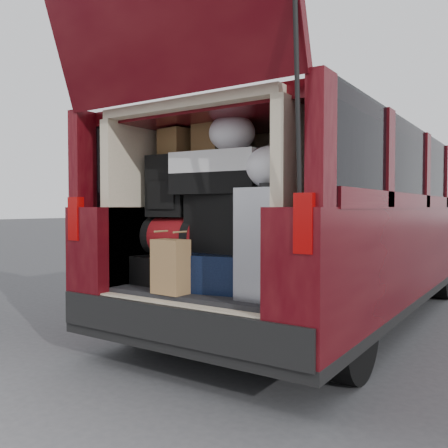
{
  "coord_description": "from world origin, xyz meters",
  "views": [
    {
      "loc": [
        1.83,
        -2.49,
        1.1
      ],
      "look_at": [
        0.02,
        0.2,
        0.98
      ],
      "focal_mm": 38.0,
      "sensor_mm": 36.0,
      "label": 1
    }
  ],
  "objects_px": {
    "twotone_duffel": "(221,173)",
    "black_soft_case": "(230,223)",
    "kraft_bag": "(170,267)",
    "navy_hardshell": "(224,270)",
    "black_hardshell": "(173,269)",
    "silver_roller": "(273,243)",
    "backpack": "(170,186)",
    "red_duffel": "(175,236)"
  },
  "relations": [
    {
      "from": "navy_hardshell",
      "to": "black_soft_case",
      "type": "xyz_separation_m",
      "value": [
        0.03,
        0.03,
        0.32
      ]
    },
    {
      "from": "silver_roller",
      "to": "twotone_duffel",
      "type": "distance_m",
      "value": 0.64
    },
    {
      "from": "kraft_bag",
      "to": "red_duffel",
      "type": "bearing_deg",
      "value": 128.54
    },
    {
      "from": "silver_roller",
      "to": "backpack",
      "type": "height_order",
      "value": "backpack"
    },
    {
      "from": "black_hardshell",
      "to": "twotone_duffel",
      "type": "bearing_deg",
      "value": 9.96
    },
    {
      "from": "black_soft_case",
      "to": "twotone_duffel",
      "type": "distance_m",
      "value": 0.34
    },
    {
      "from": "red_duffel",
      "to": "silver_roller",
      "type": "bearing_deg",
      "value": -6.53
    },
    {
      "from": "kraft_bag",
      "to": "backpack",
      "type": "height_order",
      "value": "backpack"
    },
    {
      "from": "red_duffel",
      "to": "twotone_duffel",
      "type": "distance_m",
      "value": 0.59
    },
    {
      "from": "red_duffel",
      "to": "backpack",
      "type": "height_order",
      "value": "backpack"
    },
    {
      "from": "twotone_duffel",
      "to": "black_soft_case",
      "type": "bearing_deg",
      "value": 35.95
    },
    {
      "from": "kraft_bag",
      "to": "navy_hardshell",
      "type": "bearing_deg",
      "value": 67.29
    },
    {
      "from": "black_hardshell",
      "to": "backpack",
      "type": "relative_size",
      "value": 1.13
    },
    {
      "from": "navy_hardshell",
      "to": "silver_roller",
      "type": "relative_size",
      "value": 0.84
    },
    {
      "from": "black_hardshell",
      "to": "red_duffel",
      "type": "height_order",
      "value": "red_duffel"
    },
    {
      "from": "black_hardshell",
      "to": "twotone_duffel",
      "type": "xyz_separation_m",
      "value": [
        0.42,
        0.01,
        0.68
      ]
    },
    {
      "from": "navy_hardshell",
      "to": "backpack",
      "type": "relative_size",
      "value": 1.25
    },
    {
      "from": "navy_hardshell",
      "to": "twotone_duffel",
      "type": "height_order",
      "value": "twotone_duffel"
    },
    {
      "from": "kraft_bag",
      "to": "black_soft_case",
      "type": "xyz_separation_m",
      "value": [
        0.19,
        0.39,
        0.27
      ]
    },
    {
      "from": "silver_roller",
      "to": "kraft_bag",
      "type": "distance_m",
      "value": 0.67
    },
    {
      "from": "navy_hardshell",
      "to": "silver_roller",
      "type": "height_order",
      "value": "silver_roller"
    },
    {
      "from": "kraft_bag",
      "to": "twotone_duffel",
      "type": "bearing_deg",
      "value": 69.8
    },
    {
      "from": "twotone_duffel",
      "to": "silver_roller",
      "type": "bearing_deg",
      "value": -15.99
    },
    {
      "from": "navy_hardshell",
      "to": "backpack",
      "type": "distance_m",
      "value": 0.73
    },
    {
      "from": "black_hardshell",
      "to": "black_soft_case",
      "type": "height_order",
      "value": "black_soft_case"
    },
    {
      "from": "red_duffel",
      "to": "twotone_duffel",
      "type": "bearing_deg",
      "value": 0.16
    },
    {
      "from": "backpack",
      "to": "twotone_duffel",
      "type": "bearing_deg",
      "value": -0.53
    },
    {
      "from": "backpack",
      "to": "twotone_duffel",
      "type": "distance_m",
      "value": 0.44
    },
    {
      "from": "red_duffel",
      "to": "twotone_duffel",
      "type": "height_order",
      "value": "twotone_duffel"
    },
    {
      "from": "red_duffel",
      "to": "backpack",
      "type": "distance_m",
      "value": 0.36
    },
    {
      "from": "black_soft_case",
      "to": "backpack",
      "type": "xyz_separation_m",
      "value": [
        -0.47,
        -0.06,
        0.26
      ]
    },
    {
      "from": "kraft_bag",
      "to": "red_duffel",
      "type": "xyz_separation_m",
      "value": [
        -0.25,
        0.35,
        0.17
      ]
    },
    {
      "from": "black_hardshell",
      "to": "black_soft_case",
      "type": "distance_m",
      "value": 0.58
    },
    {
      "from": "backpack",
      "to": "silver_roller",
      "type": "bearing_deg",
      "value": -8.42
    },
    {
      "from": "navy_hardshell",
      "to": "kraft_bag",
      "type": "height_order",
      "value": "kraft_bag"
    },
    {
      "from": "silver_roller",
      "to": "black_soft_case",
      "type": "height_order",
      "value": "silver_roller"
    },
    {
      "from": "silver_roller",
      "to": "twotone_duffel",
      "type": "xyz_separation_m",
      "value": [
        -0.45,
        0.1,
        0.45
      ]
    },
    {
      "from": "silver_roller",
      "to": "black_soft_case",
      "type": "bearing_deg",
      "value": 164.24
    },
    {
      "from": "navy_hardshell",
      "to": "black_hardshell",
      "type": "bearing_deg",
      "value": 170.56
    },
    {
      "from": "black_soft_case",
      "to": "kraft_bag",
      "type": "bearing_deg",
      "value": -112.68
    },
    {
      "from": "black_hardshell",
      "to": "kraft_bag",
      "type": "bearing_deg",
      "value": -42.77
    },
    {
      "from": "backpack",
      "to": "twotone_duffel",
      "type": "xyz_separation_m",
      "value": [
        0.43,
        0.02,
        0.08
      ]
    }
  ]
}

